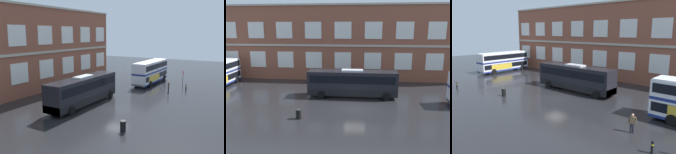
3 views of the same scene
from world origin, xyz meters
The scene contains 8 objects.
ground_plane centered at (0.00, 2.00, 0.00)m, with size 120.00×120.00×0.00m, color black.
brick_terminal_building centered at (-2.66, 17.98, 6.49)m, with size 46.53×8.19×13.28m.
double_decker_near centered at (-21.89, 6.78, 2.15)m, with size 3.13×11.08×4.07m.
touring_coach centered at (-0.55, 4.53, 1.91)m, with size 12.01×2.90×3.80m.
waiting_passenger centered at (11.71, -2.83, 0.93)m, with size 0.62×0.39×1.70m.
station_litter_bin centered at (-5.76, -3.86, 0.52)m, with size 0.60×0.60×1.03m.
safety_bollard_west centered at (-14.31, -6.36, 0.49)m, with size 0.19×0.19×0.95m.
safety_bollard_east centered at (14.23, -4.97, 0.49)m, with size 0.19×0.19×0.95m.
Camera 3 is at (19.30, -19.72, 8.42)m, focal length 36.09 mm.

